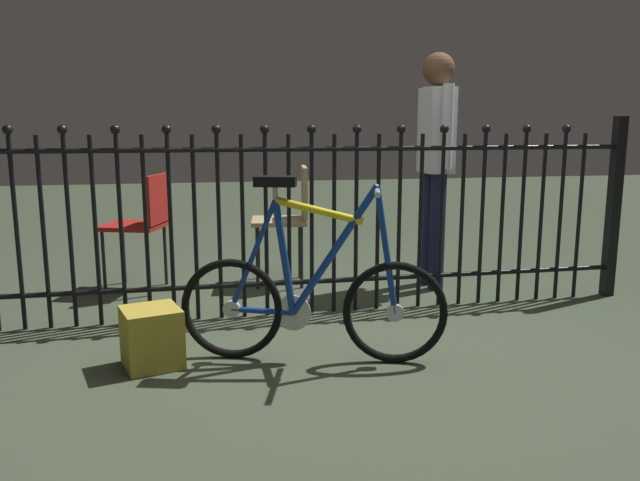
{
  "coord_description": "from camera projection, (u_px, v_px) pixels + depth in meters",
  "views": [
    {
      "loc": [
        -0.75,
        -3.03,
        1.16
      ],
      "look_at": [
        -0.1,
        0.21,
        0.55
      ],
      "focal_mm": 35.02,
      "sensor_mm": 36.0,
      "label": 1
    }
  ],
  "objects": [
    {
      "name": "ground_plane",
      "position": [
        347.0,
        350.0,
        3.28
      ],
      "size": [
        20.0,
        20.0,
        0.0
      ],
      "primitive_type": "plane",
      "color": "#3D4834"
    },
    {
      "name": "iron_fence",
      "position": [
        309.0,
        216.0,
        3.82
      ],
      "size": [
        4.12,
        0.07,
        1.22
      ],
      "color": "black",
      "rests_on": "ground"
    },
    {
      "name": "bicycle",
      "position": [
        312.0,
        297.0,
        3.07
      ],
      "size": [
        1.29,
        0.48,
        0.92
      ],
      "color": "black",
      "rests_on": "ground"
    },
    {
      "name": "chair_red",
      "position": [
        144.0,
        219.0,
        4.38
      ],
      "size": [
        0.51,
        0.51,
        0.83
      ],
      "color": "black",
      "rests_on": "ground"
    },
    {
      "name": "chair_tan",
      "position": [
        290.0,
        212.0,
        4.57
      ],
      "size": [
        0.45,
        0.44,
        0.87
      ],
      "color": "black",
      "rests_on": "ground"
    },
    {
      "name": "person_visitor",
      "position": [
        436.0,
        150.0,
        4.39
      ],
      "size": [
        0.22,
        0.48,
        1.65
      ],
      "color": "#191E3F",
      "rests_on": "ground"
    },
    {
      "name": "display_crate",
      "position": [
        152.0,
        337.0,
        3.04
      ],
      "size": [
        0.33,
        0.33,
        0.29
      ],
      "primitive_type": "cube",
      "rotation": [
        0.0,
        0.0,
        0.28
      ],
      "color": "#B29933",
      "rests_on": "ground"
    }
  ]
}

